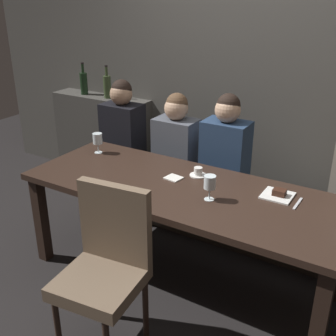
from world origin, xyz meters
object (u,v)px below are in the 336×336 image
at_px(banquette_bench, 222,210).
at_px(diner_far_end, 226,145).
at_px(diner_bearded, 176,138).
at_px(wine_glass_end_right, 210,183).
at_px(dessert_plate, 278,194).
at_px(espresso_cup, 198,172).
at_px(fork_on_table, 298,204).
at_px(diner_redhead, 123,125).
at_px(wine_bottle_dark_red, 84,83).
at_px(wine_bottle_pale_label, 107,86).
at_px(chair_near_side, 106,260).
at_px(wine_glass_far_left, 98,139).
at_px(dining_table, 182,198).

relative_size(banquette_bench, diner_far_end, 3.18).
bearing_deg(banquette_bench, diner_bearded, -179.41).
relative_size(wine_glass_end_right, dessert_plate, 0.86).
bearing_deg(espresso_cup, dessert_plate, -1.79).
xyz_separation_m(espresso_cup, fork_on_table, (0.72, -0.06, -0.02)).
height_order(diner_redhead, wine_bottle_dark_red, wine_bottle_dark_red).
distance_m(wine_bottle_pale_label, wine_glass_end_right, 2.01).
bearing_deg(diner_redhead, dessert_plate, -16.95).
bearing_deg(chair_near_side, wine_glass_far_left, 131.41).
bearing_deg(espresso_cup, diner_redhead, 155.20).
distance_m(dining_table, wine_bottle_pale_label, 1.81).
xyz_separation_m(banquette_bench, chair_near_side, (-0.08, -1.42, 0.33)).
bearing_deg(diner_bearded, dining_table, -56.85).
xyz_separation_m(wine_bottle_pale_label, espresso_cup, (1.45, -0.80, -0.30)).
bearing_deg(espresso_cup, diner_far_end, 89.98).
distance_m(dining_table, diner_bearded, 0.84).
xyz_separation_m(dining_table, fork_on_table, (0.73, 0.15, 0.09)).
bearing_deg(wine_bottle_pale_label, diner_bearded, -18.01).
bearing_deg(diner_redhead, banquette_bench, 1.08).
relative_size(diner_redhead, espresso_cup, 6.55).
relative_size(wine_bottle_dark_red, espresso_cup, 2.72).
bearing_deg(dessert_plate, espresso_cup, 178.21).
height_order(wine_glass_far_left, fork_on_table, wine_glass_far_left).
relative_size(dining_table, dessert_plate, 11.58).
bearing_deg(banquette_bench, diner_far_end, -64.50).
distance_m(banquette_bench, chair_near_side, 1.46).
bearing_deg(diner_redhead, chair_near_side, -56.53).
bearing_deg(dessert_plate, banquette_bench, 139.50).
bearing_deg(chair_near_side, banquette_bench, 86.71).
bearing_deg(dining_table, wine_bottle_pale_label, 144.76).
distance_m(banquette_bench, espresso_cup, 0.73).
xyz_separation_m(dining_table, wine_bottle_pale_label, (-1.44, 1.01, 0.42)).
bearing_deg(banquette_bench, espresso_cup, -88.93).
distance_m(wine_bottle_dark_red, dessert_plate, 2.50).
relative_size(chair_near_side, wine_glass_end_right, 5.98).
xyz_separation_m(wine_glass_end_right, wine_glass_far_left, (-1.13, 0.27, 0.00)).
height_order(diner_bearded, fork_on_table, diner_bearded).
height_order(chair_near_side, wine_glass_end_right, chair_near_side).
relative_size(diner_redhead, dessert_plate, 4.14).
relative_size(wine_bottle_dark_red, dessert_plate, 1.72).
bearing_deg(chair_near_side, wine_glass_end_right, 63.68).
distance_m(diner_redhead, wine_glass_end_right, 1.46).
bearing_deg(dining_table, banquette_bench, 90.00).
height_order(wine_glass_end_right, wine_glass_far_left, same).
bearing_deg(chair_near_side, dining_table, 83.53).
relative_size(banquette_bench, wine_glass_far_left, 15.24).
xyz_separation_m(chair_near_side, fork_on_table, (0.81, 0.88, 0.18)).
height_order(dining_table, fork_on_table, fork_on_table).
bearing_deg(wine_glass_far_left, dessert_plate, -0.14).
distance_m(chair_near_side, wine_glass_far_left, 1.26).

